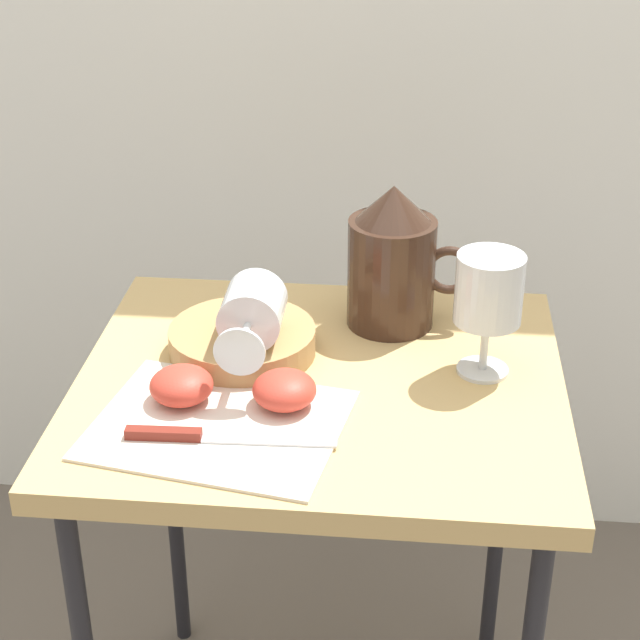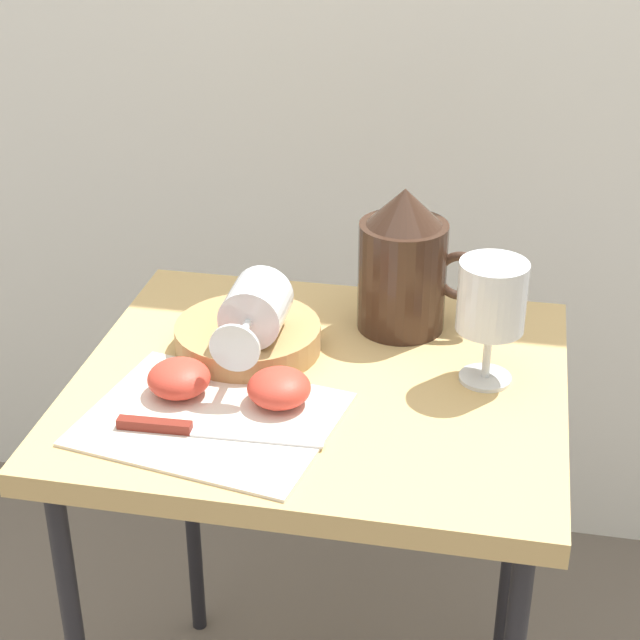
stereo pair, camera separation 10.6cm
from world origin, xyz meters
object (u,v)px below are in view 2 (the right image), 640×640
Objects in this scene: pitcher at (403,272)px; knife at (189,429)px; table at (320,419)px; apple_half_left at (179,378)px; wine_glass_tipped_near at (255,309)px; apple_half_right at (279,388)px; wine_glass_upright at (491,303)px; basket_tray at (248,337)px.

pitcher is 0.83× the size of knife.
table is 0.19m from apple_half_left.
table is at bearing 25.35° from apple_half_left.
knife is (-0.03, -0.18, -0.07)m from wine_glass_tipped_near.
apple_half_right is (0.12, 0.00, 0.00)m from apple_half_left.
apple_half_right is at bearing 43.10° from knife.
wine_glass_upright is at bearing 9.96° from table.
apple_half_left is (-0.35, -0.11, -0.08)m from wine_glass_upright.
apple_half_right is at bearing -155.44° from wine_glass_upright.
pitcher is (0.18, 0.10, 0.06)m from basket_tray.
table is 8.88× the size of apple_half_right.
table is at bearing -26.55° from basket_tray.
knife is at bearing -100.97° from wine_glass_tipped_near.
knife is (-0.32, -0.19, -0.10)m from wine_glass_upright.
wine_glass_upright is (0.20, 0.03, 0.17)m from table.
table is 0.16m from wine_glass_tipped_near.
table is 3.56× the size of basket_tray.
wine_glass_upright is at bearing -3.25° from basket_tray.
wine_glass_upright is (0.30, -0.02, 0.09)m from basket_tray.
apple_half_right is at bearing -61.88° from wine_glass_tipped_near.
wine_glass_tipped_near is at bearing 164.14° from table.
table is at bearing 64.34° from apple_half_right.
pitcher is at bearing 28.71° from basket_tray.
apple_half_right reaches higher than basket_tray.
table is 4.53× the size of wine_glass_tipped_near.
apple_half_left is at bearing -162.97° from wine_glass_upright.
wine_glass_tipped_near is (0.02, -0.03, 0.06)m from basket_tray.
wine_glass_upright reaches higher than apple_half_right.
wine_glass_tipped_near reaches higher than apple_half_right.
apple_half_right is at bearing -60.56° from basket_tray.
apple_half_right is 0.32× the size of knife.
basket_tray is at bearing 119.44° from apple_half_right.
basket_tray is 1.27× the size of wine_glass_tipped_near.
wine_glass_upright is 1.07× the size of wine_glass_tipped_near.
apple_half_left is (-0.07, -0.10, -0.05)m from wine_glass_tipped_near.
basket_tray is 2.50× the size of apple_half_right.
knife is at bearing -149.66° from wine_glass_upright.
apple_half_left is at bearing -136.10° from pitcher.
pitcher reaches higher than apple_half_right.
wine_glass_tipped_near is at bearing 79.03° from knife.
table is at bearing -117.68° from pitcher.
table is 0.14m from basket_tray.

